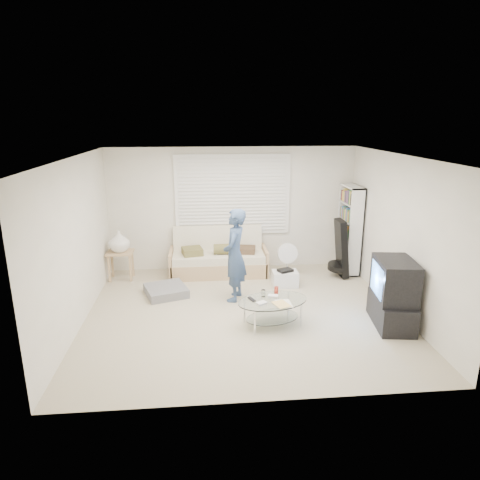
{
  "coord_description": "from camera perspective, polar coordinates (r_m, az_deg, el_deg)",
  "views": [
    {
      "loc": [
        -0.64,
        -6.29,
        3.05
      ],
      "look_at": [
        -0.03,
        0.3,
        1.15
      ],
      "focal_mm": 32.0,
      "sensor_mm": 36.0,
      "label": 1
    }
  ],
  "objects": [
    {
      "name": "ground",
      "position": [
        7.02,
        0.47,
        -9.72
      ],
      "size": [
        5.0,
        5.0,
        0.0
      ],
      "primitive_type": "plane",
      "color": "tan",
      "rests_on": "ground"
    },
    {
      "name": "floor_fan",
      "position": [
        8.53,
        6.31,
        -2.22
      ],
      "size": [
        0.41,
        0.27,
        0.68
      ],
      "color": "white",
      "rests_on": "ground"
    },
    {
      "name": "storage_bin",
      "position": [
        8.09,
        6.02,
        -5.08
      ],
      "size": [
        0.47,
        0.33,
        0.33
      ],
      "color": "white",
      "rests_on": "ground"
    },
    {
      "name": "tv_unit",
      "position": [
        6.86,
        19.73,
        -6.79
      ],
      "size": [
        0.63,
        1.01,
        1.03
      ],
      "color": "black",
      "rests_on": "ground"
    },
    {
      "name": "futon_sofa",
      "position": [
        8.62,
        -2.89,
        -2.54
      ],
      "size": [
        1.93,
        0.78,
        0.94
      ],
      "color": "tan",
      "rests_on": "ground"
    },
    {
      "name": "window_blinds",
      "position": [
        8.65,
        -0.98,
        6.03
      ],
      "size": [
        2.32,
        0.08,
        1.62
      ],
      "color": "silver",
      "rests_on": "ground"
    },
    {
      "name": "guitar_case",
      "position": [
        8.6,
        13.28,
        -1.63
      ],
      "size": [
        0.41,
        0.42,
        1.14
      ],
      "color": "black",
      "rests_on": "ground"
    },
    {
      "name": "grey_floor_pillow",
      "position": [
        7.79,
        -9.83,
        -6.67
      ],
      "size": [
        0.86,
        0.86,
        0.15
      ],
      "primitive_type": "cube",
      "rotation": [
        0.0,
        0.0,
        0.33
      ],
      "color": "slate",
      "rests_on": "ground"
    },
    {
      "name": "side_table",
      "position": [
        8.51,
        -15.79,
        -0.42
      ],
      "size": [
        0.5,
        0.4,
        0.99
      ],
      "color": "tan",
      "rests_on": "ground"
    },
    {
      "name": "room_shell",
      "position": [
        6.95,
        0.1,
        4.23
      ],
      "size": [
        5.02,
        4.52,
        2.51
      ],
      "color": "white",
      "rests_on": "ground"
    },
    {
      "name": "bookshelf",
      "position": [
        8.88,
        14.38,
        1.38
      ],
      "size": [
        0.28,
        0.74,
        1.77
      ],
      "color": "white",
      "rests_on": "ground"
    },
    {
      "name": "standing_person",
      "position": [
        7.25,
        -0.71,
        -2.04
      ],
      "size": [
        0.54,
        0.67,
        1.6
      ],
      "primitive_type": "imported",
      "rotation": [
        0.0,
        0.0,
        -1.86
      ],
      "color": "navy",
      "rests_on": "ground"
    },
    {
      "name": "coffee_table",
      "position": [
        6.55,
        4.35,
        -8.63
      ],
      "size": [
        1.22,
        0.94,
        0.52
      ],
      "color": "silver",
      "rests_on": "ground"
    }
  ]
}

